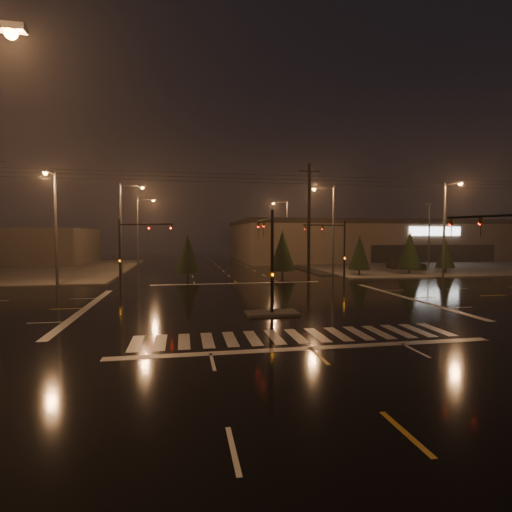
# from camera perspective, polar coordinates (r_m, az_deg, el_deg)

# --- Properties ---
(ground) EXTENTS (140.00, 140.00, 0.00)m
(ground) POSITION_cam_1_polar(r_m,az_deg,el_deg) (27.06, 0.43, -6.70)
(ground) COLOR black
(ground) RESTS_ON ground
(sidewalk_ne) EXTENTS (36.00, 36.00, 0.12)m
(sidewalk_ne) POSITION_cam_1_polar(r_m,az_deg,el_deg) (66.36, 21.49, -1.10)
(sidewalk_ne) COLOR #43413C
(sidewalk_ne) RESTS_ON ground
(median_island) EXTENTS (3.00, 1.60, 0.15)m
(median_island) POSITION_cam_1_polar(r_m,az_deg,el_deg) (23.19, 2.31, -8.15)
(median_island) COLOR #43413C
(median_island) RESTS_ON ground
(crosswalk) EXTENTS (15.00, 2.60, 0.01)m
(crosswalk) POSITION_cam_1_polar(r_m,az_deg,el_deg) (18.48, 5.78, -11.29)
(crosswalk) COLOR beige
(crosswalk) RESTS_ON ground
(stop_bar_near) EXTENTS (16.00, 0.50, 0.01)m
(stop_bar_near) POSITION_cam_1_polar(r_m,az_deg,el_deg) (16.63, 7.75, -12.92)
(stop_bar_near) COLOR beige
(stop_bar_near) RESTS_ON ground
(stop_bar_far) EXTENTS (16.00, 0.50, 0.01)m
(stop_bar_far) POSITION_cam_1_polar(r_m,az_deg,el_deg) (37.81, -2.70, -3.92)
(stop_bar_far) COLOR beige
(stop_bar_far) RESTS_ON ground
(parking_lot) EXTENTS (50.00, 24.00, 0.08)m
(parking_lot) POSITION_cam_1_polar(r_m,az_deg,el_deg) (67.51, 26.00, -1.14)
(parking_lot) COLOR black
(parking_lot) RESTS_ON ground
(retail_building) EXTENTS (60.20, 28.30, 7.20)m
(retail_building) POSITION_cam_1_polar(r_m,az_deg,el_deg) (82.53, 18.63, 2.34)
(retail_building) COLOR brown
(retail_building) RESTS_ON ground
(signal_mast_median) EXTENTS (0.25, 4.59, 6.00)m
(signal_mast_median) POSITION_cam_1_polar(r_m,az_deg,el_deg) (23.67, 1.83, 1.04)
(signal_mast_median) COLOR black
(signal_mast_median) RESTS_ON ground
(signal_mast_ne) EXTENTS (4.84, 1.86, 6.00)m
(signal_mast_ne) POSITION_cam_1_polar(r_m,az_deg,el_deg) (39.13, 11.39, 1.82)
(signal_mast_ne) COLOR black
(signal_mast_ne) RESTS_ON ground
(signal_mast_nw) EXTENTS (4.84, 1.86, 6.00)m
(signal_mast_nw) POSITION_cam_1_polar(r_m,az_deg,el_deg) (36.61, -17.43, 1.66)
(signal_mast_nw) COLOR black
(signal_mast_nw) RESTS_ON ground
(signal_mast_se) EXTENTS (1.55, 3.87, 6.00)m
(signal_mast_se) POSITION_cam_1_polar(r_m,az_deg,el_deg) (22.43, 32.40, 0.36)
(signal_mast_se) COLOR black
(signal_mast_se) RESTS_ON ground
(streetlight_1) EXTENTS (2.77, 0.32, 10.00)m
(streetlight_1) POSITION_cam_1_polar(r_m,az_deg,el_deg) (44.64, -18.39, 4.44)
(streetlight_1) COLOR #38383A
(streetlight_1) RESTS_ON ground
(streetlight_2) EXTENTS (2.77, 0.32, 10.00)m
(streetlight_2) POSITION_cam_1_polar(r_m,az_deg,el_deg) (60.52, -16.28, 4.06)
(streetlight_2) COLOR #38383A
(streetlight_2) RESTS_ON ground
(streetlight_3) EXTENTS (2.77, 0.32, 10.00)m
(streetlight_3) POSITION_cam_1_polar(r_m,az_deg,el_deg) (45.21, 10.64, 4.52)
(streetlight_3) COLOR #38383A
(streetlight_3) RESTS_ON ground
(streetlight_4) EXTENTS (2.77, 0.32, 10.00)m
(streetlight_4) POSITION_cam_1_polar(r_m,az_deg,el_deg) (64.28, 4.22, 4.10)
(streetlight_4) COLOR #38383A
(streetlight_4) RESTS_ON ground
(streetlight_5) EXTENTS (0.32, 2.77, 10.00)m
(streetlight_5) POSITION_cam_1_polar(r_m,az_deg,el_deg) (38.98, -26.85, 4.50)
(streetlight_5) COLOR #38383A
(streetlight_5) RESTS_ON ground
(streetlight_6) EXTENTS (0.32, 2.77, 10.00)m
(streetlight_6) POSITION_cam_1_polar(r_m,az_deg,el_deg) (46.13, 25.53, 4.25)
(streetlight_6) COLOR #38383A
(streetlight_6) RESTS_ON ground
(utility_pole_1) EXTENTS (2.20, 0.32, 12.00)m
(utility_pole_1) POSITION_cam_1_polar(r_m,az_deg,el_deg) (42.28, 7.57, 5.10)
(utility_pole_1) COLOR black
(utility_pole_1) RESTS_ON ground
(conifer_0) EXTENTS (2.42, 2.42, 4.49)m
(conifer_0) POSITION_cam_1_polar(r_m,az_deg,el_deg) (46.30, 14.57, 0.47)
(conifer_0) COLOR black
(conifer_0) RESTS_ON ground
(conifer_1) EXTENTS (2.74, 2.74, 4.98)m
(conifer_1) POSITION_cam_1_polar(r_m,az_deg,el_deg) (49.44, 21.12, 0.80)
(conifer_1) COLOR black
(conifer_1) RESTS_ON ground
(conifer_2) EXTENTS (2.21, 2.21, 4.15)m
(conifer_2) POSITION_cam_1_polar(r_m,az_deg,el_deg) (52.26, 25.42, 0.37)
(conifer_2) COLOR black
(conifer_2) RESTS_ON ground
(conifer_3) EXTENTS (2.52, 2.52, 4.64)m
(conifer_3) POSITION_cam_1_polar(r_m,az_deg,el_deg) (41.94, -9.76, 0.37)
(conifer_3) COLOR black
(conifer_3) RESTS_ON ground
(conifer_4) EXTENTS (2.81, 2.81, 5.08)m
(conifer_4) POSITION_cam_1_polar(r_m,az_deg,el_deg) (43.59, 3.80, 0.80)
(conifer_4) COLOR black
(conifer_4) RESTS_ON ground
(car_parked) EXTENTS (4.56, 5.20, 1.70)m
(car_parked) POSITION_cam_1_polar(r_m,az_deg,el_deg) (55.67, 20.67, -1.02)
(car_parked) COLOR black
(car_parked) RESTS_ON ground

